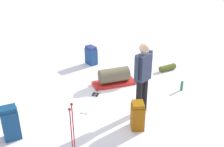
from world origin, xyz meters
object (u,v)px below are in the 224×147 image
object	(u,v)px
ski_pair_near	(96,95)
gear_sled	(114,77)
backpack_bright	(91,55)
skier_standing	(143,75)
sleeping_mat_rolled	(167,68)
thermos_bottle	(182,86)
ski_poles_planted_near	(73,133)
backpack_large_dark	(11,123)
backpack_small_spare	(138,116)

from	to	relation	value
ski_pair_near	gear_sled	world-z (taller)	gear_sled
ski_pair_near	backpack_bright	size ratio (longest dim) A/B	2.88
skier_standing	sleeping_mat_rolled	world-z (taller)	skier_standing
gear_sled	thermos_bottle	size ratio (longest dim) A/B	4.57
backpack_bright	ski_poles_planted_near	size ratio (longest dim) A/B	0.48
backpack_large_dark	sleeping_mat_rolled	bearing A→B (deg)	-28.27
gear_sled	sleeping_mat_rolled	distance (m)	1.91
backpack_small_spare	ski_pair_near	bearing A→B (deg)	56.65
backpack_large_dark	backpack_bright	distance (m)	3.96
backpack_small_spare	ski_poles_planted_near	size ratio (longest dim) A/B	0.50
ski_pair_near	thermos_bottle	bearing A→B (deg)	-61.92
backpack_bright	sleeping_mat_rolled	xyz separation A→B (m)	(0.39, -2.41, -0.21)
backpack_large_dark	skier_standing	bearing A→B (deg)	-49.82
ski_pair_near	backpack_large_dark	size ratio (longest dim) A/B	2.40
backpack_large_dark	backpack_bright	world-z (taller)	backpack_large_dark
thermos_bottle	backpack_bright	bearing A→B (deg)	76.39
gear_sled	sleeping_mat_rolled	world-z (taller)	gear_sled
backpack_large_dark	thermos_bottle	world-z (taller)	backpack_large_dark
skier_standing	gear_sled	distance (m)	1.66
skier_standing	thermos_bottle	bearing A→B (deg)	-28.14
thermos_bottle	ski_poles_planted_near	bearing A→B (deg)	157.99
backpack_large_dark	gear_sled	xyz separation A→B (m)	(2.89, -1.12, -0.13)
backpack_small_spare	sleeping_mat_rolled	distance (m)	3.13
backpack_large_dark	ski_poles_planted_near	xyz separation A→B (m)	(-0.22, -1.53, 0.34)
backpack_large_dark	sleeping_mat_rolled	world-z (taller)	backpack_large_dark
skier_standing	ski_pair_near	size ratio (longest dim) A/B	0.97
skier_standing	ski_pair_near	distance (m)	1.63
ski_poles_planted_near	gear_sled	size ratio (longest dim) A/B	1.05
skier_standing	thermos_bottle	size ratio (longest dim) A/B	6.54
backpack_bright	sleeping_mat_rolled	size ratio (longest dim) A/B	1.10
backpack_small_spare	sleeping_mat_rolled	bearing A→B (deg)	-1.21
gear_sled	backpack_large_dark	bearing A→B (deg)	158.86
skier_standing	thermos_bottle	world-z (taller)	skier_standing
backpack_small_spare	sleeping_mat_rolled	world-z (taller)	backpack_small_spare
skier_standing	thermos_bottle	xyz separation A→B (m)	(1.39, -0.74, -0.82)
ski_pair_near	ski_poles_planted_near	bearing A→B (deg)	-164.63
backpack_small_spare	gear_sled	world-z (taller)	backpack_small_spare
backpack_bright	ski_poles_planted_near	world-z (taller)	ski_poles_planted_near
backpack_small_spare	thermos_bottle	xyz separation A→B (m)	(2.00, -0.65, -0.17)
ski_poles_planted_near	thermos_bottle	xyz separation A→B (m)	(3.45, -1.39, -0.57)
backpack_small_spare	skier_standing	bearing A→B (deg)	7.99
ski_poles_planted_near	skier_standing	bearing A→B (deg)	-17.55
skier_standing	sleeping_mat_rolled	xyz separation A→B (m)	(2.50, -0.15, -0.86)
skier_standing	backpack_bright	bearing A→B (deg)	46.90
ski_pair_near	backpack_small_spare	distance (m)	1.69
backpack_small_spare	ski_poles_planted_near	xyz separation A→B (m)	(-1.45, 0.74, 0.39)
gear_sled	sleeping_mat_rolled	bearing A→B (deg)	-39.92
ski_pair_near	sleeping_mat_rolled	size ratio (longest dim) A/B	3.17
skier_standing	ski_poles_planted_near	xyz separation A→B (m)	(-2.06, 0.65, -0.26)
ski_poles_planted_near	sleeping_mat_rolled	size ratio (longest dim) A/B	2.28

